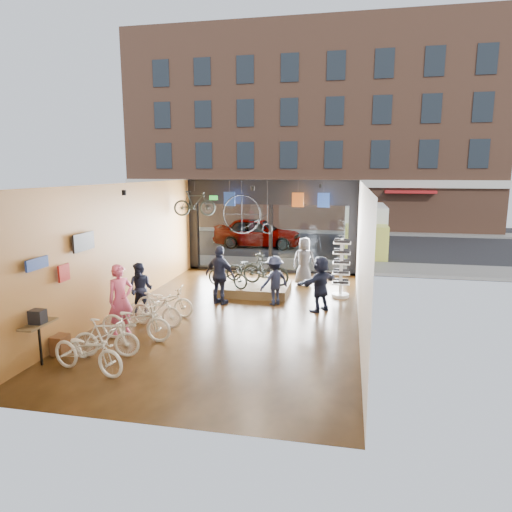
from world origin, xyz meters
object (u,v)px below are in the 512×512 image
(street_car, at_px, (257,232))
(display_bike_left, at_px, (228,275))
(floor_bike_2, at_px, (136,321))
(display_platform, at_px, (254,289))
(hung_bike, at_px, (195,204))
(customer_1, at_px, (141,289))
(customer_3, at_px, (274,281))
(customer_5, at_px, (320,284))
(display_bike_mid, at_px, (265,270))
(floor_bike_3, at_px, (156,310))
(floor_bike_1, at_px, (106,338))
(customer_2, at_px, (220,275))
(floor_bike_4, at_px, (165,302))
(sunglasses_rack, at_px, (341,268))
(box_truck, at_px, (365,230))
(floor_bike_0, at_px, (88,351))
(customer_4, at_px, (304,261))
(display_bike_right, at_px, (250,267))
(customer_0, at_px, (121,300))
(penny_farthing, at_px, (250,216))

(street_car, relative_size, display_bike_left, 2.96)
(display_bike_left, bearing_deg, floor_bike_2, -173.19)
(display_platform, height_order, hung_bike, hung_bike)
(hung_bike, bearing_deg, customer_1, 161.62)
(customer_3, bearing_deg, customer_5, 121.48)
(floor_bike_2, xyz_separation_m, display_bike_mid, (2.37, 5.00, 0.33))
(customer_1, bearing_deg, floor_bike_3, -44.96)
(floor_bike_1, xyz_separation_m, display_bike_left, (1.36, 5.52, 0.27))
(customer_2, bearing_deg, floor_bike_4, 72.41)
(sunglasses_rack, bearing_deg, box_truck, 78.10)
(floor_bike_3, bearing_deg, floor_bike_2, -176.25)
(display_bike_left, height_order, display_bike_mid, display_bike_mid)
(customer_1, height_order, hung_bike, hung_bike)
(box_truck, height_order, floor_bike_0, box_truck)
(floor_bike_2, relative_size, customer_4, 1.04)
(floor_bike_2, relative_size, display_platform, 0.77)
(floor_bike_3, relative_size, customer_5, 0.92)
(customer_2, xyz_separation_m, hung_bike, (-1.89, 3.20, 1.99))
(floor_bike_2, relative_size, floor_bike_3, 1.20)
(floor_bike_2, height_order, display_bike_right, display_bike_right)
(display_bike_left, relative_size, customer_4, 0.91)
(customer_1, bearing_deg, customer_2, 38.90)
(box_truck, relative_size, floor_bike_1, 4.03)
(box_truck, distance_m, customer_4, 7.43)
(customer_5, bearing_deg, floor_bike_1, -7.68)
(floor_bike_0, bearing_deg, customer_0, 22.83)
(customer_5, bearing_deg, floor_bike_3, -24.02)
(display_bike_mid, height_order, customer_2, customer_2)
(floor_bike_0, bearing_deg, display_bike_left, 0.67)
(floor_bike_1, height_order, customer_0, customer_0)
(floor_bike_0, distance_m, customer_2, 5.56)
(box_truck, height_order, customer_4, box_truck)
(customer_0, bearing_deg, display_bike_right, 16.18)
(floor_bike_2, xyz_separation_m, hung_bike, (-0.69, 6.64, 2.44))
(floor_bike_1, xyz_separation_m, display_platform, (2.15, 6.03, -0.30))
(display_platform, height_order, display_bike_left, display_bike_left)
(floor_bike_1, xyz_separation_m, customer_3, (3.06, 4.83, 0.32))
(floor_bike_3, distance_m, display_bike_mid, 4.58)
(floor_bike_0, bearing_deg, customer_1, 21.56)
(hung_bike, bearing_deg, customer_4, -110.71)
(floor_bike_0, bearing_deg, penny_farthing, 1.93)
(display_bike_right, bearing_deg, display_bike_mid, -161.15)
(display_bike_mid, bearing_deg, customer_5, -115.73)
(display_bike_mid, xyz_separation_m, sunglasses_rack, (2.55, 0.03, 0.16))
(floor_bike_0, xyz_separation_m, floor_bike_1, (-0.05, 0.82, -0.02))
(display_bike_left, xyz_separation_m, display_bike_right, (0.49, 1.23, 0.03))
(box_truck, distance_m, penny_farthing, 8.22)
(floor_bike_0, bearing_deg, floor_bike_1, 15.79)
(floor_bike_3, relative_size, hung_bike, 0.97)
(customer_2, bearing_deg, display_platform, -97.17)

